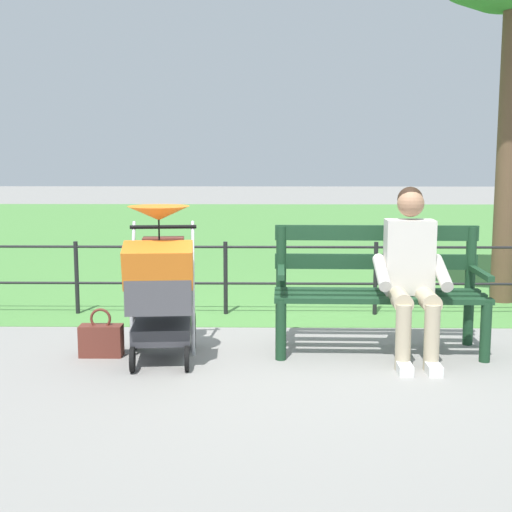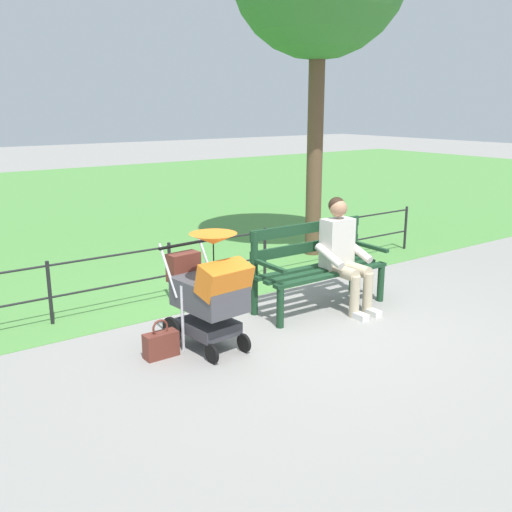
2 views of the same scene
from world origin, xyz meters
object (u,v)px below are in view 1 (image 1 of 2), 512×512
Objects in this scene: park_bench at (378,283)px; stroller at (161,282)px; handbag at (101,340)px; person_on_bench at (411,268)px.

stroller is (1.64, 0.33, 0.07)m from park_bench.
park_bench is 2.16m from handbag.
person_on_bench is (-0.21, 0.22, 0.15)m from park_bench.
handbag is at bearing 6.16° from park_bench.
person_on_bench is 2.38m from handbag.
park_bench is 1.26× the size of person_on_bench.
stroller is (1.85, 0.11, -0.08)m from person_on_bench.
park_bench is at bearing -168.51° from stroller.
person_on_bench reaches higher than handbag.
stroller is 3.11× the size of handbag.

